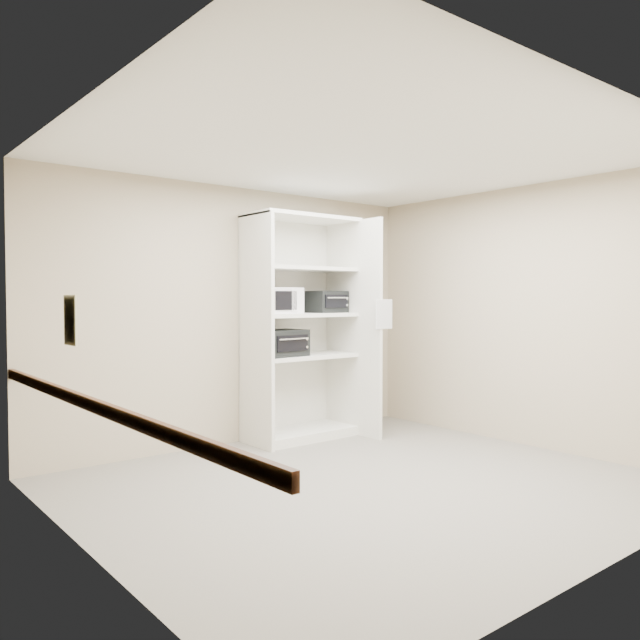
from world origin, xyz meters
TOP-DOWN VIEW (x-y plane):
  - floor at (0.00, 0.00)m, footprint 4.50×4.00m
  - ceiling at (0.00, 0.00)m, footprint 4.50×4.00m
  - wall_back at (0.00, 2.00)m, footprint 4.50×0.02m
  - wall_front at (0.00, -2.00)m, footprint 4.50×0.02m
  - wall_left at (-2.25, 0.00)m, footprint 0.02×4.00m
  - wall_right at (2.25, 0.00)m, footprint 0.02×4.00m
  - shelving_unit at (0.67, 1.70)m, footprint 1.24×0.92m
  - microwave at (0.32, 1.73)m, footprint 0.48×0.38m
  - toaster_oven_upper at (0.96, 1.70)m, footprint 0.45×0.36m
  - toaster_oven_lower at (0.32, 1.67)m, footprint 0.53×0.42m
  - paper_sign at (1.26, 1.07)m, footprint 0.24×0.01m
  - chair_rail at (-2.23, 0.00)m, footprint 0.04×3.98m
  - wall_poster at (-2.24, 0.37)m, footprint 0.01×0.23m

SIDE VIEW (x-z plane):
  - floor at x=0.00m, z-range -0.01..0.01m
  - chair_rail at x=-2.23m, z-range 0.86..0.94m
  - toaster_oven_lower at x=0.32m, z-range 0.92..1.20m
  - shelving_unit at x=0.67m, z-range -0.08..2.34m
  - wall_back at x=0.00m, z-range 0.00..2.70m
  - wall_front at x=0.00m, z-range 0.00..2.70m
  - wall_left at x=-2.25m, z-range 0.00..2.70m
  - wall_right at x=2.25m, z-range 0.00..2.70m
  - paper_sign at x=1.26m, z-range 1.21..1.52m
  - wall_poster at x=-2.24m, z-range 1.23..1.55m
  - toaster_oven_upper at x=0.96m, z-range 1.37..1.61m
  - microwave at x=0.32m, z-range 1.37..1.64m
  - ceiling at x=0.00m, z-range 2.70..2.71m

